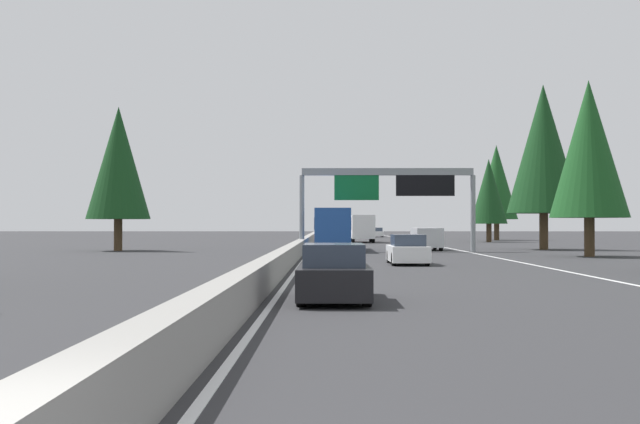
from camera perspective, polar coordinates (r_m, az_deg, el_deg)
name	(u,v)px	position (r m, az deg, el deg)	size (l,w,h in m)	color
ground_plane	(309,248)	(64.29, -0.82, -2.66)	(320.00, 320.00, 0.00)	#2D2D30
median_barrier	(311,238)	(84.28, -0.67, -1.94)	(180.00, 0.56, 0.90)	gray
shoulder_stripe_right	(433,245)	(74.92, 8.23, -2.40)	(160.00, 0.16, 0.01)	silver
shoulder_stripe_median	(314,245)	(74.28, -0.43, -2.42)	(160.00, 0.16, 0.01)	silver
sign_gantry_overhead	(390,185)	(56.58, 5.10, 1.95)	(0.50, 12.68, 6.01)	gray
sedan_distant_a	(334,274)	(20.12, 1.00, -4.55)	(4.40, 1.80, 1.47)	black
sedan_far_center	(408,250)	(38.79, 6.39, -2.79)	(4.40, 1.80, 1.47)	white
bus_near_right	(332,228)	(58.92, 0.91, -1.15)	(11.50, 2.55, 3.10)	#1E4793
sedan_far_left	(377,233)	(121.79, 4.17, -1.51)	(4.40, 1.80, 1.47)	white
box_truck_far_right	(362,228)	(85.53, 3.10, -1.14)	(8.50, 2.40, 2.95)	white
minivan_mid_left	(427,238)	(60.08, 7.76, -1.87)	(5.00, 1.95, 1.69)	silver
conifer_right_near	(589,149)	(50.58, 18.98, 4.35)	(4.75, 4.75, 10.79)	#4C3823
conifer_right_mid	(543,149)	(63.65, 15.94, 4.43)	(5.68, 5.68, 12.91)	#4C3823
conifer_right_far	(489,191)	(89.34, 12.18, 1.47)	(4.09, 4.09, 9.29)	#4C3823
conifer_right_distant	(496,182)	(100.17, 12.71, 2.13)	(5.23, 5.23, 11.89)	#4C3823
conifer_left_near	(118,163)	(60.19, -14.46, 3.47)	(4.73, 4.73, 10.74)	#4C3823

